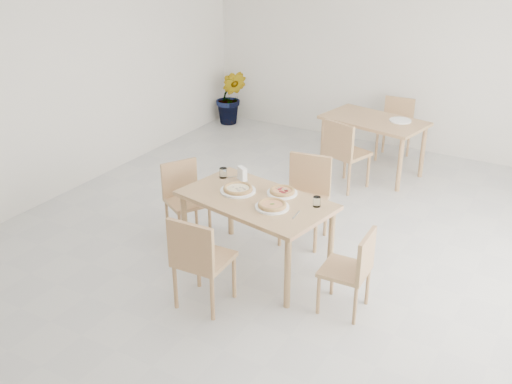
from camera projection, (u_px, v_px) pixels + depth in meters
The scene contains 21 objects.
main_table at pixel (256, 207), 5.68m from camera, with size 1.56×1.05×0.75m.
chair_south at pixel (199, 257), 5.13m from camera, with size 0.46×0.46×0.89m.
chair_north at pixel (306, 192), 6.29m from camera, with size 0.51×0.51×0.91m.
chair_west at pixel (184, 194), 6.38m from camera, with size 0.55×0.55×0.82m.
chair_east at pixel (353, 267), 5.10m from camera, with size 0.41×0.41×0.79m.
plate_margherita at pixel (272, 207), 5.46m from camera, with size 0.31×0.31×0.02m, color white.
plate_mushroom at pixel (238, 191), 5.78m from camera, with size 0.35×0.35×0.02m, color white.
plate_pepperoni at pixel (282, 193), 5.73m from camera, with size 0.29×0.29×0.02m, color white.
pizza_margherita at pixel (272, 205), 5.45m from camera, with size 0.30×0.30×0.03m.
pizza_mushroom at pixel (238, 188), 5.77m from camera, with size 0.38×0.38×0.03m.
pizza_pepperoni at pixel (282, 191), 5.72m from camera, with size 0.28×0.28×0.03m.
tumbler_a at pixel (317, 202), 5.47m from camera, with size 0.07×0.07×0.09m, color white.
tumbler_b at pixel (223, 173), 6.07m from camera, with size 0.08×0.08×0.10m, color white.
napkin_holder at pixel (242, 174), 5.99m from camera, with size 0.15×0.12×0.15m.
fork_a at pixel (296, 215), 5.32m from camera, with size 0.01×0.17×0.01m, color silver.
fork_b at pixel (235, 176), 6.11m from camera, with size 0.01×0.16×0.01m, color silver.
second_table at pixel (374, 126), 7.87m from camera, with size 1.43×0.99×0.75m.
chair_back_s at pixel (344, 150), 7.44m from camera, with size 0.56×0.56×0.90m.
chair_back_n at pixel (396, 124), 8.46m from camera, with size 0.44×0.44×0.85m.
plate_empty at pixel (400, 121), 7.75m from camera, with size 0.28×0.28×0.02m, color white.
potted_plant at pixel (231, 97), 9.84m from camera, with size 0.50×0.40×0.91m, color #2C5A1B.
Camera 1 is at (2.52, -4.92, 3.18)m, focal length 42.00 mm.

